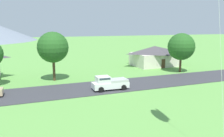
# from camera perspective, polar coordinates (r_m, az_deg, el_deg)

# --- Properties ---
(road_strip) EXTENTS (160.00, 7.67, 0.08)m
(road_strip) POSITION_cam_1_polar(r_m,az_deg,el_deg) (34.80, -4.29, -4.73)
(road_strip) COLOR #38383D
(road_strip) RESTS_ON ground
(house_leftmost) EXTENTS (10.44, 7.97, 4.57)m
(house_leftmost) POSITION_cam_1_polar(r_m,az_deg,el_deg) (54.72, 10.39, 3.17)
(house_leftmost) COLOR beige
(house_leftmost) RESTS_ON ground
(tree_near_left) EXTENTS (5.14, 5.14, 8.22)m
(tree_near_left) POSITION_cam_1_polar(r_m,az_deg,el_deg) (39.71, -14.32, 5.07)
(tree_near_left) COLOR #4C3823
(tree_near_left) RESTS_ON ground
(tree_center) EXTENTS (5.32, 5.32, 7.76)m
(tree_center) POSITION_cam_1_polar(r_m,az_deg,el_deg) (47.85, 16.66, 5.16)
(tree_center) COLOR #4C3823
(tree_center) RESTS_ON ground
(pickup_truck_white_west_side) EXTENTS (5.25, 2.43, 1.99)m
(pickup_truck_white_west_side) POSITION_cam_1_polar(r_m,az_deg,el_deg) (33.38, -0.67, -3.55)
(pickup_truck_white_west_side) COLOR white
(pickup_truck_white_west_side) RESTS_ON road_strip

